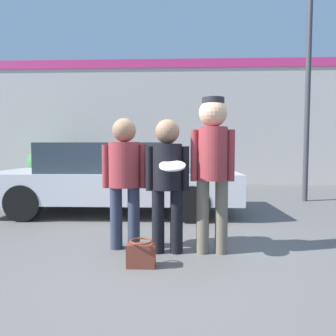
# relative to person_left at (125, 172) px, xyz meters

# --- Properties ---
(ground_plane) EXTENTS (56.00, 56.00, 0.00)m
(ground_plane) POSITION_rel_person_left_xyz_m (0.61, -0.25, -0.96)
(ground_plane) COLOR #5B5956
(storefront_building) EXTENTS (24.00, 0.22, 4.37)m
(storefront_building) POSITION_rel_person_left_xyz_m (0.61, 7.03, 1.25)
(storefront_building) COLOR beige
(storefront_building) RESTS_ON ground
(person_left) EXTENTS (0.56, 0.39, 1.62)m
(person_left) POSITION_rel_person_left_xyz_m (0.00, 0.00, 0.00)
(person_left) COLOR #2D3347
(person_left) RESTS_ON ground
(person_middle_with_frisbee) EXTENTS (0.52, 0.57, 1.59)m
(person_middle_with_frisbee) POSITION_rel_person_left_xyz_m (0.53, -0.13, -0.03)
(person_middle_with_frisbee) COLOR black
(person_middle_with_frisbee) RESTS_ON ground
(person_right) EXTENTS (0.52, 0.35, 1.84)m
(person_right) POSITION_rel_person_left_xyz_m (1.06, -0.12, 0.16)
(person_right) COLOR #665B4C
(person_right) RESTS_ON ground
(parked_car_near) EXTENTS (4.68, 1.95, 1.36)m
(parked_car_near) POSITION_rel_person_left_xyz_m (-0.59, 2.25, -0.27)
(parked_car_near) COLOR silver
(parked_car_near) RESTS_ON ground
(street_lamp) EXTENTS (1.13, 0.35, 6.01)m
(street_lamp) POSITION_rel_person_left_xyz_m (3.89, 3.61, 2.68)
(street_lamp) COLOR #38383D
(street_lamp) RESTS_ON ground
(shrub) EXTENTS (1.40, 1.40, 1.40)m
(shrub) POSITION_rel_person_left_xyz_m (-3.63, 6.14, -0.27)
(shrub) COLOR #387A3D
(shrub) RESTS_ON ground
(handbag) EXTENTS (0.30, 0.23, 0.29)m
(handbag) POSITION_rel_person_left_xyz_m (0.27, -0.58, -0.83)
(handbag) COLOR brown
(handbag) RESTS_ON ground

